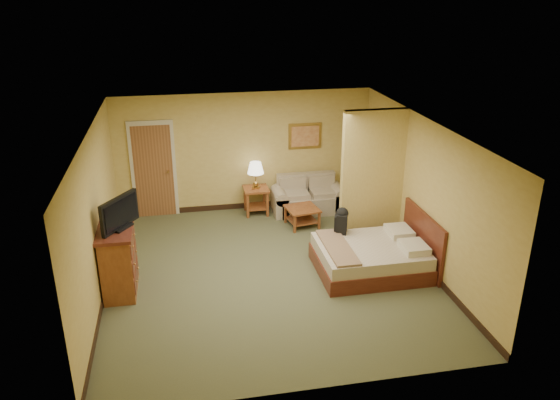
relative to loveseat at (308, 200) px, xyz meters
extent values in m
plane|color=#525537|center=(-1.33, -2.57, -0.26)|extent=(6.00, 6.00, 0.00)
plane|color=white|center=(-1.33, -2.57, 2.34)|extent=(6.00, 6.00, 0.00)
cube|color=tan|center=(-1.33, 0.43, 1.04)|extent=(5.50, 0.02, 2.60)
cube|color=tan|center=(-4.08, -2.57, 1.04)|extent=(0.02, 6.00, 2.60)
cube|color=tan|center=(1.42, -2.57, 1.04)|extent=(0.02, 6.00, 2.60)
cube|color=tan|center=(0.82, -1.64, 1.04)|extent=(1.20, 0.15, 2.60)
cube|color=beige|center=(-3.28, 0.40, 0.79)|extent=(0.94, 0.06, 2.10)
cube|color=brown|center=(-3.28, 0.39, 0.74)|extent=(0.80, 0.04, 2.00)
cylinder|color=#AC823F|center=(-2.98, 0.33, 0.74)|extent=(0.04, 0.12, 0.04)
cube|color=black|center=(-1.33, 0.42, -0.20)|extent=(5.50, 0.02, 0.12)
cube|color=tan|center=(0.00, -0.04, -0.06)|extent=(1.31, 0.70, 0.39)
cube|color=tan|center=(0.00, 0.26, 0.34)|extent=(1.31, 0.17, 0.41)
cube|color=tan|center=(-0.65, -0.04, -0.04)|extent=(0.28, 0.70, 0.44)
cube|color=tan|center=(0.65, -0.04, -0.04)|extent=(0.28, 0.70, 0.44)
cube|color=brown|center=(-1.15, 0.08, 0.31)|extent=(0.53, 0.53, 0.04)
cube|color=brown|center=(-1.15, 0.08, -0.10)|extent=(0.45, 0.45, 0.03)
cube|color=brown|center=(-1.36, -0.13, 0.01)|extent=(0.05, 0.05, 0.55)
cube|color=brown|center=(-0.94, -0.13, 0.01)|extent=(0.05, 0.05, 0.55)
cube|color=brown|center=(-1.36, 0.29, 0.01)|extent=(0.05, 0.05, 0.55)
cube|color=brown|center=(-0.94, 0.29, 0.01)|extent=(0.05, 0.05, 0.55)
cylinder|color=#AC823F|center=(-1.15, 0.08, 0.35)|extent=(0.18, 0.18, 0.04)
cylinder|color=#AC823F|center=(-1.15, 0.08, 0.57)|extent=(0.02, 0.02, 0.29)
cone|color=white|center=(-1.15, 0.08, 0.79)|extent=(0.35, 0.35, 0.24)
cube|color=brown|center=(-0.31, -0.76, 0.12)|extent=(0.72, 0.72, 0.04)
cube|color=brown|center=(-0.31, -0.76, -0.13)|extent=(0.61, 0.61, 0.03)
cube|color=brown|center=(-0.58, -1.02, -0.07)|extent=(0.04, 0.04, 0.38)
cube|color=brown|center=(-0.05, -0.49, -0.07)|extent=(0.04, 0.04, 0.38)
cube|color=#B78E3F|center=(0.00, 0.41, 1.34)|extent=(0.73, 0.03, 0.57)
cube|color=#B86438|center=(0.00, 0.39, 1.34)|extent=(0.61, 0.02, 0.45)
cube|color=brown|center=(-3.81, -2.69, 0.27)|extent=(0.49, 0.98, 1.07)
cube|color=#521D13|center=(-3.81, -2.69, 0.83)|extent=(0.55, 1.05, 0.05)
cube|color=black|center=(-3.71, -2.69, 0.88)|extent=(0.38, 0.43, 0.03)
cube|color=black|center=(-3.71, -2.69, 1.13)|extent=(0.52, 0.75, 0.51)
cube|color=#521D13|center=(0.42, -2.83, -0.12)|extent=(1.84, 1.47, 0.28)
cube|color=beige|center=(0.42, -2.83, 0.13)|extent=(1.78, 1.42, 0.22)
cube|color=#521D13|center=(1.38, -2.83, 0.24)|extent=(0.06, 1.56, 1.01)
cube|color=silver|center=(1.07, -3.15, 0.29)|extent=(0.41, 0.51, 0.13)
cube|color=silver|center=(1.07, -2.51, 0.29)|extent=(0.41, 0.51, 0.13)
cube|color=#846448|center=(-0.18, -2.83, 0.25)|extent=(0.41, 1.38, 0.05)
cube|color=black|center=(0.08, -2.22, 0.42)|extent=(0.27, 0.33, 0.37)
sphere|color=black|center=(0.08, -2.22, 0.61)|extent=(0.22, 0.22, 0.22)
camera|label=1|loc=(-2.72, -10.83, 4.48)|focal=35.00mm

